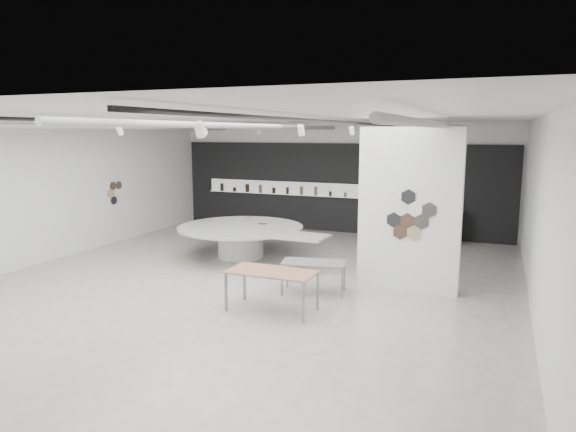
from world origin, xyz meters
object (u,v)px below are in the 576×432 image
at_px(partition_column, 409,210).
at_px(kitchen_counter, 432,225).
at_px(display_island, 243,237).
at_px(sample_table_stone, 314,264).
at_px(sample_table_wood, 272,274).

bearing_deg(partition_column, kitchen_counter, 91.39).
relative_size(display_island, sample_table_stone, 3.07).
distance_m(display_island, kitchen_counter, 6.30).
height_order(sample_table_stone, kitchen_counter, kitchen_counter).
height_order(sample_table_wood, sample_table_stone, sample_table_wood).
bearing_deg(sample_table_stone, display_island, 142.10).
relative_size(partition_column, sample_table_wood, 2.09).
relative_size(partition_column, sample_table_stone, 2.43).
relative_size(display_island, kitchen_counter, 2.42).
bearing_deg(kitchen_counter, sample_table_wood, -107.95).
xyz_separation_m(partition_column, kitchen_counter, (-0.13, 5.53, -1.28)).
xyz_separation_m(sample_table_wood, kitchen_counter, (2.09, 7.92, -0.22)).
bearing_deg(sample_table_wood, display_island, 124.95).
distance_m(partition_column, kitchen_counter, 5.68).
bearing_deg(sample_table_stone, partition_column, 29.06).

